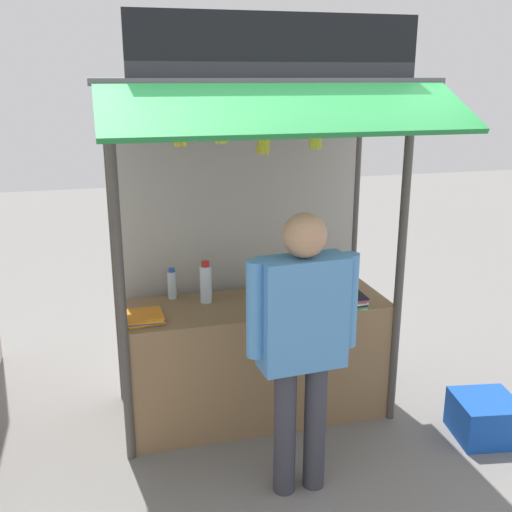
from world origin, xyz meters
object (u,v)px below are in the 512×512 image
water_bottle_back_right (317,279)px  plastic_crate (485,418)px  water_bottle_right (305,275)px  magazine_stack_mid_left (144,317)px  banana_bunch_inner_right (221,132)px  banana_bunch_leftmost (264,141)px  magazine_stack_mid_right (351,300)px  water_bottle_front_left (172,284)px  vendor_person (302,331)px  banana_bunch_rightmost (180,133)px  water_bottle_far_right (206,283)px  banana_bunch_inner_left (315,136)px  magazine_stack_left (310,305)px

water_bottle_back_right → plastic_crate: bearing=-38.4°
water_bottle_right → magazine_stack_mid_left: size_ratio=0.87×
banana_bunch_inner_right → water_bottle_right: bearing=39.5°
banana_bunch_inner_right → banana_bunch_leftmost: bearing=0.3°
magazine_stack_mid_right → water_bottle_front_left: bearing=158.7°
water_bottle_front_left → plastic_crate: size_ratio=0.55×
magazine_stack_mid_left → magazine_stack_mid_right: magazine_stack_mid_right is taller
vendor_person → banana_bunch_rightmost: bearing=137.1°
vendor_person → water_bottle_far_right: bearing=106.0°
banana_bunch_leftmost → banana_bunch_inner_right: bearing=-179.7°
water_bottle_far_right → banana_bunch_inner_left: banana_bunch_inner_left is taller
water_bottle_right → banana_bunch_inner_right: 1.49m
banana_bunch_leftmost → vendor_person: banana_bunch_leftmost is taller
water_bottle_front_left → magazine_stack_left: (0.89, -0.44, -0.09)m
water_bottle_front_left → banana_bunch_inner_left: banana_bunch_inner_left is taller
banana_bunch_leftmost → plastic_crate: (1.52, -0.29, -1.91)m
water_bottle_far_right → plastic_crate: water_bottle_far_right is taller
plastic_crate → banana_bunch_leftmost: bearing=169.3°
banana_bunch_inner_right → water_bottle_back_right: bearing=31.2°
banana_bunch_rightmost → water_bottle_front_left: bearing=90.4°
water_bottle_right → banana_bunch_leftmost: 1.33m
magazine_stack_left → plastic_crate: (1.12, -0.52, -0.75)m
banana_bunch_leftmost → banana_bunch_rightmost: same height
magazine_stack_left → magazine_stack_mid_right: 0.30m
magazine_stack_left → banana_bunch_leftmost: size_ratio=0.85×
water_bottle_far_right → vendor_person: size_ratio=0.18×
water_bottle_front_left → vendor_person: bearing=-62.8°
water_bottle_front_left → vendor_person: vendor_person is taller
water_bottle_right → water_bottle_back_right: 0.14m
water_bottle_front_left → magazine_stack_mid_right: bearing=-21.3°
magazine_stack_mid_left → magazine_stack_left: bearing=-3.6°
vendor_person → magazine_stack_mid_right: bearing=44.6°
water_bottle_back_right → banana_bunch_rightmost: (-1.04, -0.49, 1.12)m
banana_bunch_rightmost → plastic_crate: banana_bunch_rightmost is taller
water_bottle_right → water_bottle_far_right: 0.78m
banana_bunch_leftmost → plastic_crate: 2.46m
water_bottle_far_right → banana_bunch_leftmost: 1.20m
water_bottle_front_left → magazine_stack_mid_right: 1.28m
water_bottle_front_left → magazine_stack_mid_left: 0.45m
water_bottle_right → vendor_person: size_ratio=0.14×
plastic_crate → magazine_stack_mid_right: bearing=149.0°
water_bottle_front_left → magazine_stack_left: water_bottle_front_left is taller
water_bottle_far_right → vendor_person: (0.37, -1.01, 0.02)m
water_bottle_back_right → magazine_stack_mid_left: size_ratio=0.91×
water_bottle_right → vendor_person: (-0.40, -1.10, 0.05)m
banana_bunch_inner_left → banana_bunch_inner_right: size_ratio=1.20×
magazine_stack_left → vendor_person: (-0.30, -0.71, 0.14)m
magazine_stack_mid_left → water_bottle_right: bearing=14.5°
magazine_stack_mid_left → magazine_stack_mid_right: 1.43m
magazine_stack_mid_right → vendor_person: 0.92m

